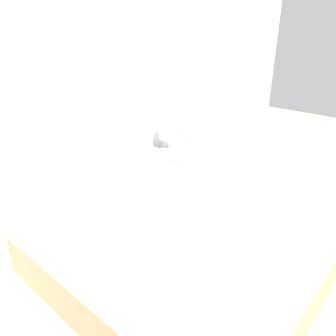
% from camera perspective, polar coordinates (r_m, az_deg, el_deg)
% --- Properties ---
extents(ground_plane, '(12.00, 12.00, 0.00)m').
position_cam_1_polar(ground_plane, '(3.45, -13.54, -10.32)').
color(ground_plane, '#CCB28E').
extents(wall_back, '(8.00, 0.06, 2.60)m').
position_cam_1_polar(wall_back, '(2.99, -16.81, 11.28)').
color(wall_back, white).
rests_on(wall_back, ground_plane).
extents(bed, '(1.62, 2.10, 1.05)m').
position_cam_1_polar(bed, '(2.65, -1.22, -12.89)').
color(bed, tan).
rests_on(bed, ground_plane).
extents(nightstand, '(0.41, 0.49, 0.58)m').
position_cam_1_polar(nightstand, '(3.79, 1.77, -1.26)').
color(nightstand, white).
rests_on(nightstand, ground_plane).
extents(table_lamp, '(0.20, 0.20, 0.32)m').
position_cam_1_polar(table_lamp, '(3.62, -0.17, 6.11)').
color(table_lamp, '#A8B2BC').
rests_on(table_lamp, nightstand).
extents(flower_vase, '(0.14, 0.14, 0.28)m').
position_cam_1_polar(flower_vase, '(3.71, 3.31, 5.89)').
color(flower_vase, silver).
rests_on(flower_vase, nightstand).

